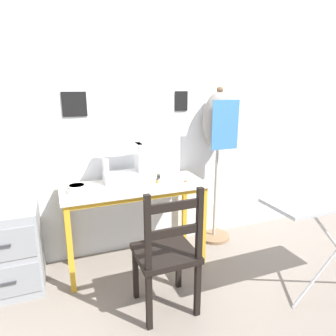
% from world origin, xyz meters
% --- Properties ---
extents(ground_plane, '(14.00, 14.00, 0.00)m').
position_xyz_m(ground_plane, '(0.00, 0.00, 0.00)').
color(ground_plane, gray).
extents(wall_back, '(10.00, 0.06, 2.55)m').
position_xyz_m(wall_back, '(-0.00, 0.54, 1.28)').
color(wall_back, silver).
rests_on(wall_back, ground_plane).
extents(sewing_table, '(1.18, 0.48, 0.73)m').
position_xyz_m(sewing_table, '(0.00, 0.23, 0.63)').
color(sewing_table, silver).
rests_on(sewing_table, ground_plane).
extents(sewing_machine, '(0.39, 0.19, 0.34)m').
position_xyz_m(sewing_machine, '(-0.01, 0.36, 0.88)').
color(sewing_machine, white).
rests_on(sewing_machine, sewing_table).
extents(fabric_bowl, '(0.15, 0.15, 0.06)m').
position_xyz_m(fabric_bowl, '(-0.46, 0.22, 0.76)').
color(fabric_bowl, silver).
rests_on(fabric_bowl, sewing_table).
extents(scissors, '(0.10, 0.10, 0.01)m').
position_xyz_m(scissors, '(0.45, 0.15, 0.73)').
color(scissors, silver).
rests_on(scissors, sewing_table).
extents(thread_spool_near_machine, '(0.03, 0.03, 0.03)m').
position_xyz_m(thread_spool_near_machine, '(0.19, 0.21, 0.74)').
color(thread_spool_near_machine, orange).
rests_on(thread_spool_near_machine, sewing_table).
extents(thread_spool_mid_table, '(0.04, 0.04, 0.04)m').
position_xyz_m(thread_spool_mid_table, '(0.24, 0.32, 0.75)').
color(thread_spool_mid_table, black).
rests_on(thread_spool_mid_table, sewing_table).
extents(thread_spool_far_edge, '(0.04, 0.04, 0.03)m').
position_xyz_m(thread_spool_far_edge, '(0.30, 0.28, 0.75)').
color(thread_spool_far_edge, silver).
rests_on(thread_spool_far_edge, sewing_table).
extents(wooden_chair, '(0.40, 0.38, 0.92)m').
position_xyz_m(wooden_chair, '(0.05, -0.39, 0.43)').
color(wooden_chair, black).
rests_on(wooden_chair, ground_plane).
extents(filing_cabinet, '(0.45, 0.49, 0.65)m').
position_xyz_m(filing_cabinet, '(-0.98, 0.28, 0.33)').
color(filing_cabinet, '#93999E').
rests_on(filing_cabinet, ground_plane).
extents(dress_form, '(0.32, 0.32, 1.51)m').
position_xyz_m(dress_form, '(0.87, 0.39, 1.11)').
color(dress_form, '#846647').
rests_on(dress_form, ground_plane).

